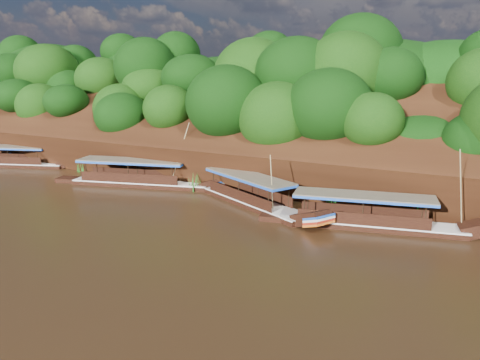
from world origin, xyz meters
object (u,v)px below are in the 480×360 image
Objects in this scene: boat_3 at (25,162)px; boat_1 at (259,201)px; boat_2 at (149,180)px; boat_0 at (385,222)px.

boat_1 is at bearing -24.11° from boat_3.
boat_0 is at bearing -21.09° from boat_2.
boat_2 reaches higher than boat_1.
boat_0 is 1.08× the size of boat_1.
boat_0 is 21.81m from boat_2.
boat_2 is at bearing -21.92° from boat_3.
boat_1 is at bearing -23.19° from boat_2.
boat_0 is at bearing 23.77° from boat_1.
boat_3 is (-18.15, 0.42, -0.04)m from boat_2.
boat_3 is at bearing -157.73° from boat_1.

